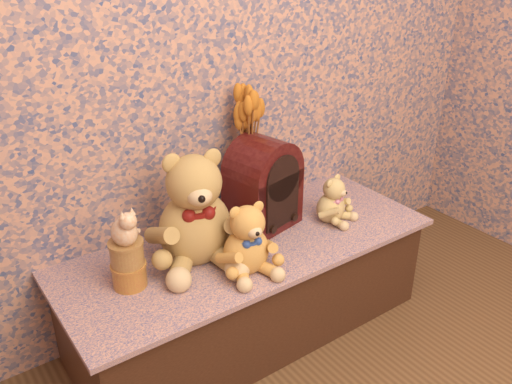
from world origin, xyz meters
The scene contains 10 objects.
display_shelf centered at (0.00, 1.22, 0.21)m, with size 1.47×0.59×0.41m, color #3D437D.
teddy_large centered at (-0.20, 1.26, 0.64)m, with size 0.36×0.42×0.45m, color olive, non-canonical shape.
teddy_medium centered at (-0.10, 1.08, 0.55)m, with size 0.22×0.26×0.28m, color #AF7831, non-canonical shape.
teddy_small centered at (0.39, 1.18, 0.52)m, with size 0.17×0.20×0.21m, color #D8B766, non-canonical shape.
cathedral_radio centered at (0.13, 1.30, 0.60)m, with size 0.27×0.20×0.38m, color #370A0B, non-canonical shape.
ceramic_vase centered at (0.13, 1.41, 0.51)m, with size 0.11×0.11×0.19m, color tan.
dried_stalks centered at (0.13, 1.41, 0.82)m, with size 0.23×0.23×0.43m, color #C46C1F, non-canonical shape.
biscuit_tin_lower centered at (-0.48, 1.23, 0.45)m, with size 0.11×0.11×0.08m, color gold.
biscuit_tin_upper centered at (-0.48, 1.23, 0.54)m, with size 0.11×0.11×0.09m, color tan.
cat_figurine centered at (-0.48, 1.23, 0.65)m, with size 0.10×0.11×0.14m, color silver, non-canonical shape.
Camera 1 is at (-1.01, -0.25, 1.51)m, focal length 37.91 mm.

